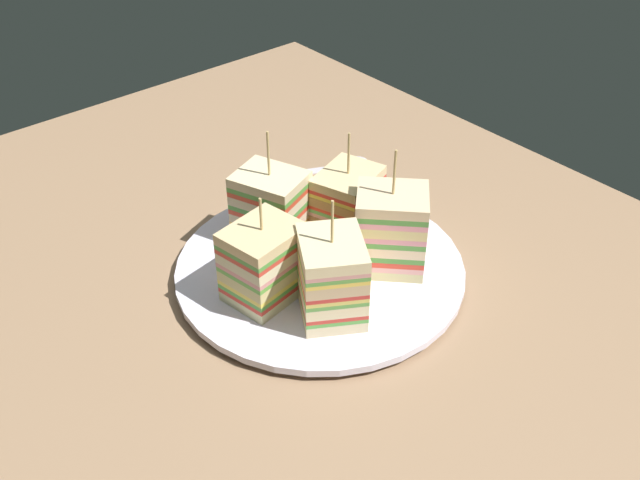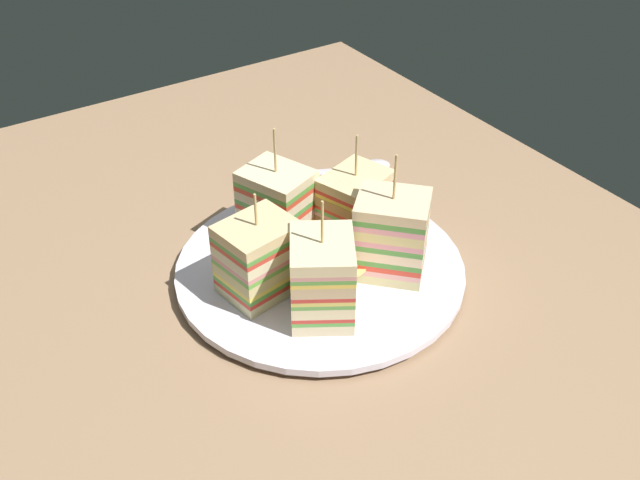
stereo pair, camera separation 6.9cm
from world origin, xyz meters
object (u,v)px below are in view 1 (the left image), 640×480
sandwich_wedge_4 (390,230)px  sandwich_wedge_0 (347,202)px  plate (320,269)px  sandwich_wedge_3 (331,277)px  chip_pile (347,257)px  sandwich_wedge_1 (271,207)px  sandwich_wedge_2 (261,261)px  spoon (338,166)px

sandwich_wedge_4 → sandwich_wedge_0: bearing=-50.7°
plate → sandwich_wedge_3: sandwich_wedge_3 is taller
sandwich_wedge_4 → sandwich_wedge_3: bearing=55.8°
plate → chip_pile: (-1.73, -1.91, 1.58)cm
plate → chip_pile: 3.02cm
plate → sandwich_wedge_3: (-5.54, 3.44, 4.30)cm
plate → sandwich_wedge_1: sandwich_wedge_1 is taller
sandwich_wedge_2 → spoon: (13.51, -21.16, -4.54)cm
plate → spoon: 20.21cm
sandwich_wedge_0 → chip_pile: size_ratio=1.41×
sandwich_wedge_0 → chip_pile: 6.42cm
sandwich_wedge_3 → sandwich_wedge_0: bearing=-16.9°
sandwich_wedge_2 → sandwich_wedge_3: size_ratio=0.89×
chip_pile → spoon: bearing=-39.1°
chip_pile → sandwich_wedge_2: bearing=75.7°
sandwich_wedge_2 → chip_pile: sandwich_wedge_2 is taller
sandwich_wedge_1 → sandwich_wedge_0: bearing=39.7°
sandwich_wedge_4 → chip_pile: sandwich_wedge_4 is taller
sandwich_wedge_0 → sandwich_wedge_1: sandwich_wedge_1 is taller
plate → spoon: plate is taller
sandwich_wedge_4 → chip_pile: size_ratio=1.60×
plate → sandwich_wedge_0: size_ratio=2.51×
sandwich_wedge_2 → sandwich_wedge_1: bearing=36.9°
sandwich_wedge_1 → spoon: (7.43, -15.38, -4.60)cm
plate → sandwich_wedge_2: sandwich_wedge_2 is taller
sandwich_wedge_0 → sandwich_wedge_1: size_ratio=0.92×
sandwich_wedge_3 → spoon: size_ratio=0.86×
sandwich_wedge_1 → plate: bearing=-14.5°
spoon → sandwich_wedge_2: bearing=-121.7°
sandwich_wedge_3 → sandwich_wedge_4: bearing=-48.6°
spoon → plate: bearing=-110.7°
sandwich_wedge_2 → sandwich_wedge_4: bearing=-30.6°
sandwich_wedge_2 → spoon: 25.51cm
sandwich_wedge_3 → chip_pile: 7.11cm
sandwich_wedge_1 → sandwich_wedge_2: sandwich_wedge_1 is taller
chip_pile → sandwich_wedge_1: bearing=17.8°
sandwich_wedge_0 → sandwich_wedge_3: 12.51cm
sandwich_wedge_1 → chip_pile: sandwich_wedge_1 is taller
plate → sandwich_wedge_3: 7.82cm
sandwich_wedge_3 → spoon: sandwich_wedge_3 is taller
sandwich_wedge_1 → sandwich_wedge_3: sandwich_wedge_1 is taller
sandwich_wedge_0 → spoon: (11.17, -8.73, -4.23)cm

